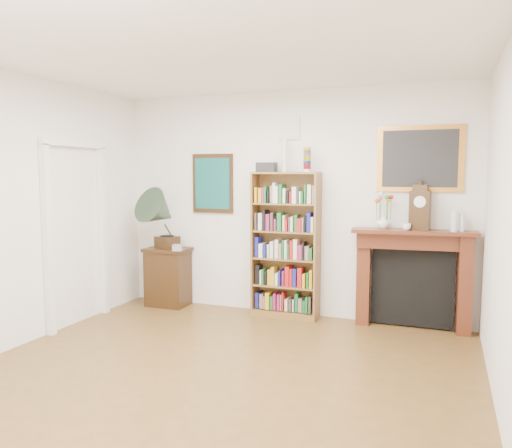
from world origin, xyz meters
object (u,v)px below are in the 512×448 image
(bookshelf, at_px, (286,237))
(bottle_left, at_px, (454,221))
(flower_vase, at_px, (383,222))
(bottle_right, at_px, (462,222))
(fireplace, at_px, (413,270))
(gramophone, at_px, (161,214))
(cd_stack, at_px, (178,248))
(teacup, at_px, (407,227))
(side_cabinet, at_px, (168,277))
(mantel_clock, at_px, (420,208))

(bookshelf, height_order, bottle_left, bookshelf)
(flower_vase, relative_size, bottle_right, 0.78)
(bookshelf, bearing_deg, bottle_left, -0.64)
(fireplace, height_order, bottle_right, bottle_right)
(gramophone, distance_m, flower_vase, 2.84)
(cd_stack, distance_m, bottle_right, 3.44)
(bottle_left, bearing_deg, bottle_right, 28.15)
(fireplace, bearing_deg, bookshelf, 177.43)
(bookshelf, xyz_separation_m, cd_stack, (-1.40, -0.21, -0.18))
(gramophone, bearing_deg, teacup, 19.05)
(fireplace, height_order, bottle_left, bottle_left)
(fireplace, relative_size, gramophone, 1.68)
(fireplace, xyz_separation_m, cd_stack, (-2.91, -0.28, 0.15))
(teacup, xyz_separation_m, bottle_left, (0.49, 0.03, 0.08))
(flower_vase, distance_m, bottle_left, 0.76)
(bookshelf, xyz_separation_m, gramophone, (-1.66, -0.18, 0.24))
(teacup, height_order, bottle_right, bottle_right)
(cd_stack, height_order, bottle_right, bottle_right)
(cd_stack, xyz_separation_m, flower_vase, (2.57, 0.25, 0.41))
(bottle_right, bearing_deg, fireplace, 176.10)
(gramophone, relative_size, bottle_right, 4.12)
(teacup, bearing_deg, bookshelf, 178.34)
(side_cabinet, height_order, bottle_right, bottle_right)
(fireplace, bearing_deg, teacup, -128.39)
(gramophone, height_order, teacup, gramophone)
(teacup, relative_size, bottle_left, 0.39)
(bottle_left, xyz_separation_m, bottle_right, (0.08, 0.04, -0.02))
(fireplace, height_order, gramophone, gramophone)
(fireplace, bearing_deg, side_cabinet, 177.19)
(flower_vase, distance_m, teacup, 0.28)
(gramophone, distance_m, bottle_left, 3.59)
(fireplace, bearing_deg, flower_vase, 179.71)
(bottle_right, bearing_deg, teacup, -172.44)
(cd_stack, relative_size, teacup, 1.29)
(mantel_clock, height_order, bottle_right, mantel_clock)
(mantel_clock, relative_size, bottle_right, 2.54)
(fireplace, distance_m, cd_stack, 2.93)
(gramophone, xyz_separation_m, teacup, (3.09, 0.13, -0.06))
(gramophone, height_order, flower_vase, gramophone)
(mantel_clock, relative_size, bottle_left, 2.12)
(cd_stack, bearing_deg, gramophone, 171.84)
(mantel_clock, distance_m, bottle_left, 0.39)
(bookshelf, relative_size, gramophone, 2.51)
(side_cabinet, xyz_separation_m, cd_stack, (0.24, -0.15, 0.43))
(gramophone, bearing_deg, flower_vase, 20.92)
(bookshelf, xyz_separation_m, mantel_clock, (1.56, 0.04, 0.39))
(fireplace, relative_size, bottle_left, 5.78)
(fireplace, bearing_deg, mantel_clock, -30.71)
(side_cabinet, bearing_deg, mantel_clock, 0.25)
(bottle_right, bearing_deg, cd_stack, -175.86)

